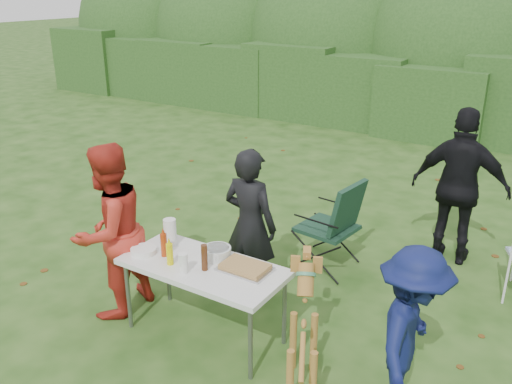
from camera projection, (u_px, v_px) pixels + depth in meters
The scene contains 19 objects.
ground at pixel (203, 317), 5.33m from camera, with size 80.00×80.00×0.00m, color #1E4211.
hedge_row at pixel (435, 96), 11.33m from camera, with size 22.00×1.40×1.70m, color #23471C.
shrub_backdrop at pixel (458, 52), 12.32m from camera, with size 20.00×2.60×3.20m, color #3D6628.
folding_table at pixel (203, 270), 4.82m from camera, with size 1.50×0.70×0.74m.
person_cook at pixel (250, 225), 5.43m from camera, with size 0.59×0.38×1.61m, color black.
person_red_jacket at pixel (110, 232), 5.15m from camera, with size 0.84×0.65×1.73m, color red.
person_black_puffy at pixel (460, 187), 6.12m from camera, with size 1.07×0.45×1.83m, color black.
child at pixel (410, 337), 3.88m from camera, with size 0.91×0.52×1.41m, color #0E1647.
dog at pixel (303, 340), 4.23m from camera, with size 0.99×0.39×0.94m, color #A47130, non-canonical shape.
camping_chair at pixel (327, 223), 6.12m from camera, with size 0.67×0.67×1.08m, color #183726, non-canonical shape.
food_tray at pixel (245, 269), 4.71m from camera, with size 0.45×0.30×0.02m, color #B7B7BA.
focaccia_bread at pixel (245, 266), 4.70m from camera, with size 0.40×0.26×0.04m, color #AA7F46.
mustard_bottle at pixel (170, 254), 4.77m from camera, with size 0.06×0.06×0.20m, color #DCD506.
ketchup_bottle at pixel (164, 245), 4.92m from camera, with size 0.06×0.06×0.22m, color #9E310B.
beer_bottle at pixel (204, 257), 4.67m from camera, with size 0.06×0.06×0.24m, color #47230F.
paper_towel_roll at pixel (170, 232), 5.13m from camera, with size 0.12×0.12×0.26m, color white.
cup_stack at pixel (183, 263), 4.64m from camera, with size 0.08×0.08×0.18m, color white.
pasta_bowl at pixel (217, 253), 4.91m from camera, with size 0.26×0.26×0.10m, color silver.
plate_stack at pixel (144, 251), 5.00m from camera, with size 0.24×0.24×0.05m, color white.
Camera 1 is at (2.86, -3.55, 3.08)m, focal length 38.00 mm.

